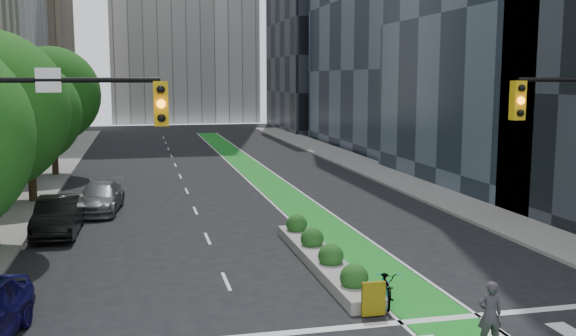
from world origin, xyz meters
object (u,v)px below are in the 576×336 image
bicycle (387,286)px  median_planter (323,256)px  parked_car_left_mid (59,216)px  parked_car_left_far (100,198)px  cyclist (490,314)px

bicycle → median_planter: bearing=117.2°
bicycle → parked_car_left_mid: parked_car_left_mid is taller
parked_car_left_mid → parked_car_left_far: 4.79m
bicycle → parked_car_left_far: (-9.30, 16.06, 0.18)m
cyclist → parked_car_left_far: cyclist is taller
median_planter → parked_car_left_mid: 12.36m
cyclist → parked_car_left_far: size_ratio=0.34×
bicycle → parked_car_left_far: parked_car_left_far is taller
parked_car_left_far → bicycle: bearing=-53.8°
cyclist → parked_car_left_far: 22.39m
parked_car_left_mid → cyclist: bearing=-49.9°
median_planter → bicycle: 4.33m
cyclist → parked_car_left_mid: bearing=-42.2°
median_planter → cyclist: bearing=-74.8°
parked_car_left_far → parked_car_left_mid: bearing=-102.0°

